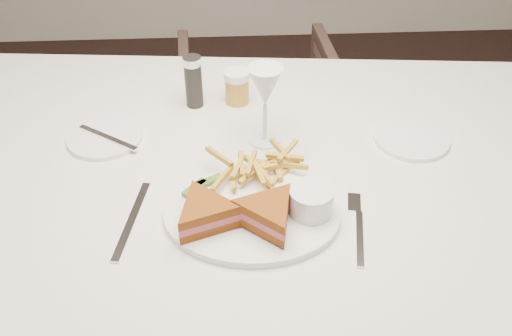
{
  "coord_description": "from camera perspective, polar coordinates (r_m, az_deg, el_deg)",
  "views": [
    {
      "loc": [
        0.14,
        -0.57,
        1.47
      ],
      "look_at": [
        0.18,
        0.26,
        0.8
      ],
      "focal_mm": 40.0,
      "sensor_mm": 36.0,
      "label": 1
    }
  ],
  "objects": [
    {
      "name": "table_setting",
      "position": [
        1.09,
        -0.53,
        -0.11
      ],
      "size": [
        0.82,
        0.66,
        0.18
      ],
      "color": "white",
      "rests_on": "table"
    },
    {
      "name": "chair_far",
      "position": [
        2.16,
        0.29,
        5.64
      ],
      "size": [
        0.6,
        0.57,
        0.59
      ],
      "primitive_type": "imported",
      "rotation": [
        0.0,
        0.0,
        3.2
      ],
      "color": "#49352D",
      "rests_on": "ground"
    },
    {
      "name": "table",
      "position": [
        1.41,
        -0.12,
        -12.36
      ],
      "size": [
        1.54,
        1.1,
        0.75
      ],
      "primitive_type": "cube",
      "rotation": [
        0.0,
        0.0,
        -0.09
      ],
      "color": "silver",
      "rests_on": "ground"
    }
  ]
}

